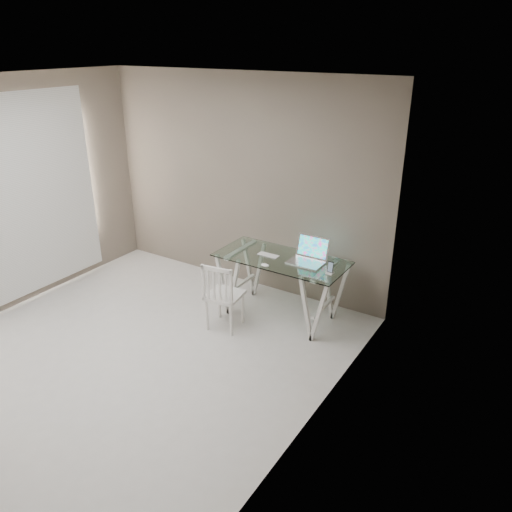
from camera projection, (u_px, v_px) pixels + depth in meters
The scene contains 7 objects.
room at pixel (98, 199), 4.46m from camera, with size 4.50×4.52×2.71m.
desk at pixel (281, 287), 5.79m from camera, with size 1.50×0.70×0.75m.
chair at pixel (222, 294), 5.49m from camera, with size 0.42×0.42×0.82m.
laptop at pixel (309, 256), 5.55m from camera, with size 0.38×0.34×0.27m.
keyboard at pixel (268, 255), 5.72m from camera, with size 0.26×0.11×0.01m, color silver.
mouse at pixel (265, 265), 5.44m from camera, with size 0.10×0.06×0.03m, color white.
phone_dock at pixel (330, 270), 5.26m from camera, with size 0.07×0.07×0.13m.
Camera 1 is at (3.42, -2.85, 3.03)m, focal length 35.00 mm.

